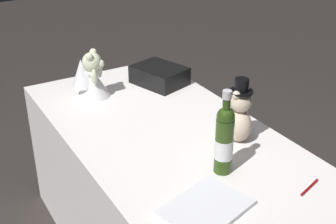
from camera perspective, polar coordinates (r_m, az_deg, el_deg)
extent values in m
cube|color=white|center=(2.21, 0.00, -10.67)|extent=(1.63, 0.83, 0.72)
ellipsoid|color=beige|center=(1.94, 8.73, -1.62)|extent=(0.12, 0.11, 0.14)
cube|color=black|center=(1.96, 7.97, -1.32)|extent=(0.07, 0.11, 0.11)
sphere|color=beige|center=(1.89, 8.97, 1.35)|extent=(0.09, 0.09, 0.09)
sphere|color=beige|center=(1.92, 7.99, 1.55)|extent=(0.04, 0.04, 0.04)
sphere|color=beige|center=(1.90, 9.62, 2.67)|extent=(0.04, 0.04, 0.04)
sphere|color=beige|center=(1.85, 8.46, 2.08)|extent=(0.04, 0.04, 0.04)
ellipsoid|color=beige|center=(1.99, 9.45, -0.60)|extent=(0.04, 0.04, 0.08)
ellipsoid|color=beige|center=(1.90, 7.32, -1.84)|extent=(0.04, 0.04, 0.08)
sphere|color=beige|center=(2.02, 7.77, -1.92)|extent=(0.05, 0.05, 0.05)
sphere|color=beige|center=(1.97, 6.65, -2.57)|extent=(0.05, 0.05, 0.05)
cylinder|color=black|center=(1.88, 9.06, 2.54)|extent=(0.10, 0.10, 0.01)
cylinder|color=black|center=(1.86, 9.12, 3.34)|extent=(0.06, 0.06, 0.05)
cone|color=white|center=(2.36, -9.21, 3.56)|extent=(0.16, 0.16, 0.14)
ellipsoid|color=white|center=(2.33, -9.32, 4.91)|extent=(0.07, 0.07, 0.06)
sphere|color=beige|center=(2.31, -9.42, 6.13)|extent=(0.10, 0.10, 0.10)
sphere|color=beige|center=(2.30, -8.40, 5.96)|extent=(0.04, 0.04, 0.04)
sphere|color=beige|center=(2.27, -9.73, 6.75)|extent=(0.04, 0.04, 0.04)
sphere|color=beige|center=(2.33, -9.26, 7.33)|extent=(0.04, 0.04, 0.04)
ellipsoid|color=beige|center=(2.29, -9.12, 4.33)|extent=(0.03, 0.03, 0.08)
ellipsoid|color=beige|center=(2.37, -8.54, 5.17)|extent=(0.03, 0.03, 0.08)
cone|color=white|center=(2.35, -10.58, 4.79)|extent=(0.18, 0.18, 0.15)
cylinder|color=#2C4614|center=(1.71, 6.93, -4.20)|extent=(0.07, 0.07, 0.22)
sphere|color=#2C4614|center=(1.65, 7.17, -0.56)|extent=(0.07, 0.07, 0.07)
cylinder|color=#2C4614|center=(1.63, 7.27, 1.08)|extent=(0.03, 0.03, 0.09)
cylinder|color=silver|center=(1.62, 7.34, 2.15)|extent=(0.03, 0.03, 0.03)
cylinder|color=white|center=(1.72, 6.91, -4.51)|extent=(0.07, 0.07, 0.08)
cylinder|color=maroon|center=(1.74, 17.12, -8.91)|extent=(0.05, 0.12, 0.01)
cone|color=silver|center=(1.69, 16.17, -9.88)|extent=(0.01, 0.01, 0.01)
cube|color=black|center=(2.48, -1.07, 4.56)|extent=(0.32, 0.28, 0.10)
cube|color=#B7B7BF|center=(2.50, 1.19, 4.77)|extent=(0.03, 0.02, 0.02)
cube|color=white|center=(1.57, 4.73, -11.75)|extent=(0.28, 0.33, 0.02)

